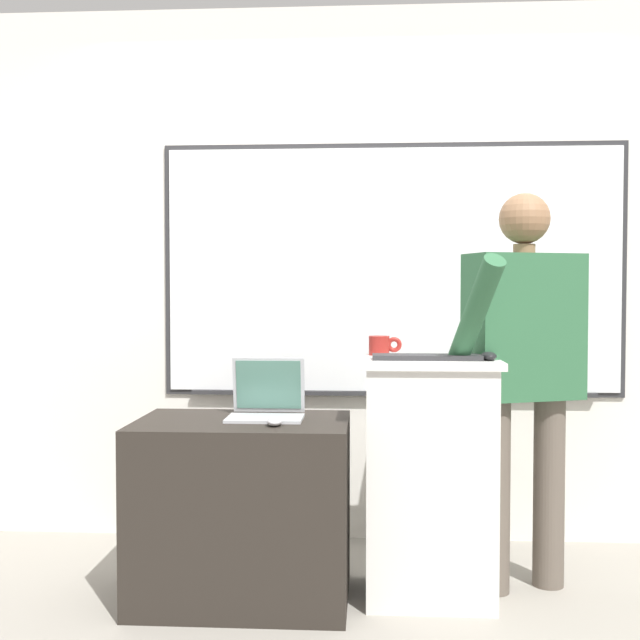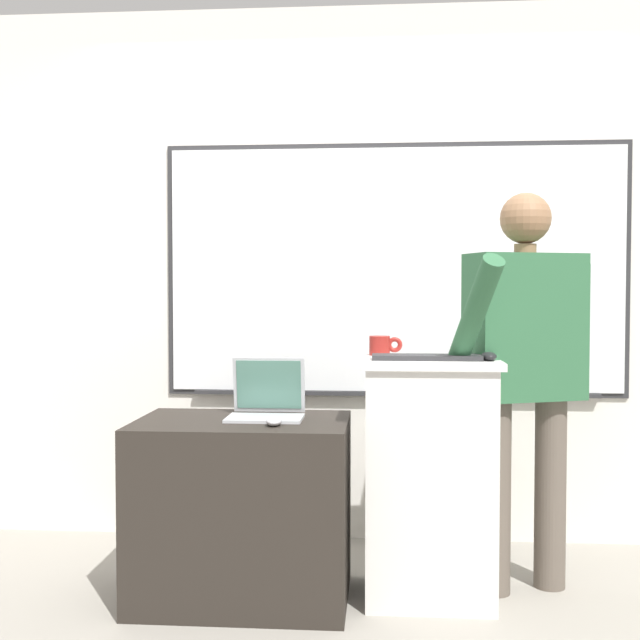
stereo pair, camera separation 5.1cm
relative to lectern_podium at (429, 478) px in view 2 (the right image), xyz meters
name	(u,v)px [view 2 (the right image)]	position (x,y,z in m)	size (l,w,h in m)	color
back_wall	(355,275)	(-0.33, 0.81, 0.84)	(6.40, 0.17, 2.65)	silver
lectern_podium	(429,478)	(0.00, 0.00, 0.00)	(0.55, 0.45, 0.97)	silver
side_desk	(242,509)	(-0.75, -0.07, -0.13)	(0.85, 0.58, 0.73)	#28231E
person_presenter	(524,360)	(0.39, 0.11, 0.47)	(0.64, 0.66, 1.65)	brown
laptop	(267,399)	(-0.66, 0.01, 0.31)	(0.31, 0.25, 0.24)	#B7BABF
wireless_keyboard	(427,357)	(-0.02, -0.06, 0.49)	(0.43, 0.13, 0.02)	#2D2D30
computer_mouse_by_laptop	(274,421)	(-0.61, -0.19, 0.25)	(0.06, 0.10, 0.03)	#BCBCC1
computer_mouse_by_keyboard	(489,356)	(0.23, -0.08, 0.50)	(0.06, 0.10, 0.03)	black
coffee_mug	(381,346)	(-0.19, 0.15, 0.53)	(0.14, 0.09, 0.08)	maroon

